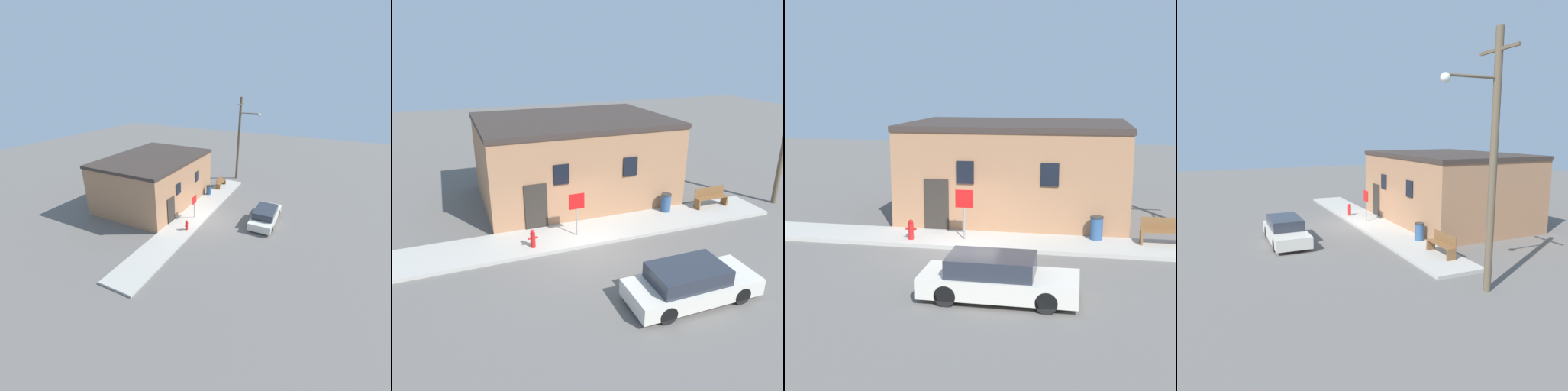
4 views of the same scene
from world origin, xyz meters
The scene contains 8 objects.
ground_plane centered at (0.00, 0.00, 0.00)m, with size 80.00×80.00×0.00m, color #66605B.
sidewalk centered at (0.00, 1.15, 0.07)m, with size 18.72×2.30×0.15m.
brick_building centered at (1.22, 5.78, 2.15)m, with size 9.63×7.09×4.30m.
fire_hydrant centered at (-2.20, 0.59, 0.53)m, with size 0.42×0.20×0.77m.
stop_sign centered at (-0.20, 0.96, 1.48)m, with size 0.68×0.06×1.91m.
bench centered at (7.15, 1.61, 0.64)m, with size 1.72×0.44×0.98m.
trash_bin centered at (4.71, 1.87, 0.60)m, with size 0.49×0.49×0.89m.
parked_car centered at (1.86, -4.33, 0.60)m, with size 4.39×1.72×1.26m.
Camera 3 is at (4.03, -18.53, 5.79)m, focal length 50.00 mm.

